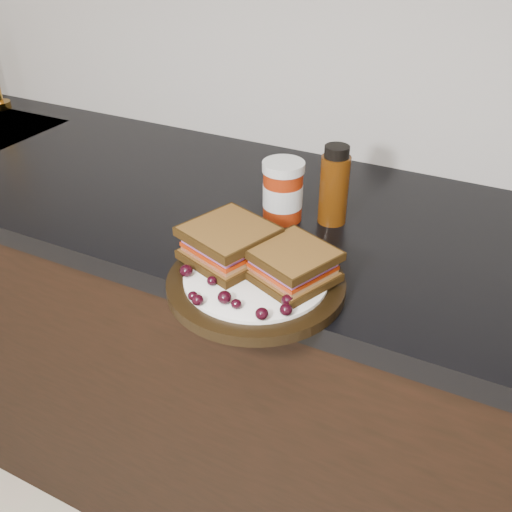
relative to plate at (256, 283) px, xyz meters
The scene contains 26 objects.
base_cabinets 0.54m from the plate, 92.30° to the left, with size 3.96×0.58×0.86m, color black.
countertop 0.26m from the plate, 92.30° to the left, with size 3.98×0.60×0.04m, color black.
plate is the anchor object (origin of this frame).
sandwich_left 0.08m from the plate, 158.24° to the left, with size 0.13×0.13×0.06m, color brown, non-canonical shape.
sandwich_right 0.07m from the plate, 18.39° to the left, with size 0.11×0.11×0.05m, color brown, non-canonical shape.
grape_0 0.11m from the plate, 152.41° to the right, with size 0.02×0.02×0.02m, color black.
grape_1 0.07m from the plate, 132.73° to the right, with size 0.02×0.02×0.01m, color black.
grape_2 0.11m from the plate, 118.80° to the right, with size 0.01×0.01×0.01m, color black.
grape_3 0.11m from the plate, 111.58° to the right, with size 0.02×0.02×0.02m, color black.
grape_4 0.09m from the plate, 96.09° to the right, with size 0.02×0.02×0.02m, color black.
grape_5 0.09m from the plate, 81.90° to the right, with size 0.02×0.02×0.01m, color black.
grape_6 0.11m from the plate, 58.57° to the right, with size 0.02×0.02×0.02m, color black.
grape_7 0.11m from the plate, 39.50° to the right, with size 0.02×0.02×0.02m, color black.
grape_8 0.09m from the plate, 31.90° to the right, with size 0.02×0.02×0.02m, color black.
grape_9 0.06m from the plate, 23.00° to the right, with size 0.02×0.02×0.02m, color black.
grape_10 0.09m from the plate, ahead, with size 0.02×0.02×0.02m, color black.
grape_11 0.07m from the plate, 20.55° to the left, with size 0.02×0.02×0.02m, color black.
grape_12 0.08m from the plate, 47.46° to the left, with size 0.02×0.02×0.02m, color black.
grape_13 0.09m from the plate, 151.32° to the left, with size 0.02×0.02×0.02m, color black.
grape_14 0.08m from the plate, 164.73° to the left, with size 0.01×0.01×0.01m, color black.
grape_15 0.08m from the plate, behind, with size 0.02×0.02×0.02m, color black.
grape_16 0.08m from the plate, 132.29° to the left, with size 0.02×0.02×0.02m, color black.
grape_17 0.07m from the plate, 150.37° to the left, with size 0.02×0.02×0.02m, color black.
grape_18 0.10m from the plate, behind, with size 0.02×0.02×0.02m, color black.
condiment_jar 0.24m from the plate, 104.75° to the left, with size 0.08×0.08×0.12m, color #98270B.
oil_bottle 0.27m from the plate, 83.75° to the left, with size 0.05×0.05×0.15m, color #482207.
Camera 1 is at (0.34, 0.80, 1.43)m, focal length 40.00 mm.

